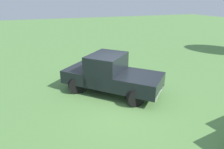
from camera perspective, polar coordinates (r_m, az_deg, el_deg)
The scene contains 2 objects.
ground_plane at distance 8.75m, azimuth 2.21°, elevation -7.57°, with size 80.00×80.00×0.00m, color #5B8C47.
pickup_truck at distance 9.20m, azimuth -0.65°, elevation 0.37°, with size 4.44×4.53×1.82m.
Camera 1 is at (3.12, 7.03, 4.17)m, focal length 31.93 mm.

